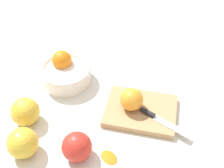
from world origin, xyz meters
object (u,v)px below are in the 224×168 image
at_px(cutting_board, 141,111).
at_px(apple_front_left, 23,143).
at_px(bowl, 65,72).
at_px(orange_on_board, 132,99).
at_px(knife, 157,118).
at_px(apple_front_center, 77,147).
at_px(apple_front_left_2, 25,112).

bearing_deg(cutting_board, apple_front_left, -139.22).
relative_size(bowl, orange_on_board, 2.53).
bearing_deg(apple_front_left, bowl, 92.02).
bearing_deg(knife, apple_front_center, -136.84).
bearing_deg(apple_front_left_2, orange_on_board, 23.93).
bearing_deg(apple_front_left, apple_front_center, 12.90).
distance_m(cutting_board, apple_front_left, 0.35).
distance_m(cutting_board, apple_front_left_2, 0.34).
bearing_deg(cutting_board, knife, -26.10).
relative_size(orange_on_board, apple_front_left_2, 0.82).
height_order(bowl, apple_front_left_2, bowl).
distance_m(knife, apple_front_center, 0.25).
bearing_deg(knife, bowl, 163.59).
xyz_separation_m(knife, apple_front_left, (-0.32, -0.20, 0.02)).
height_order(apple_front_center, apple_front_left_2, apple_front_left_2).
bearing_deg(orange_on_board, cutting_board, 7.61).
xyz_separation_m(apple_front_center, apple_front_left, (-0.14, -0.03, 0.00)).
height_order(bowl, knife, bowl).
height_order(knife, apple_front_left_2, apple_front_left_2).
distance_m(apple_front_center, apple_front_left_2, 0.20).
bearing_deg(knife, apple_front_left_2, -164.42).
relative_size(bowl, apple_front_left_2, 2.06).
relative_size(apple_front_center, apple_front_left, 0.96).
bearing_deg(orange_on_board, apple_front_left_2, -156.07).
relative_size(apple_front_left, apple_front_left_2, 0.99).
bearing_deg(orange_on_board, apple_front_center, -116.56).
distance_m(cutting_board, knife, 0.06).
height_order(bowl, cutting_board, bowl).
height_order(cutting_board, apple_front_center, apple_front_center).
height_order(cutting_board, orange_on_board, orange_on_board).
xyz_separation_m(cutting_board, orange_on_board, (-0.03, -0.00, 0.04)).
height_order(knife, apple_front_center, apple_front_center).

